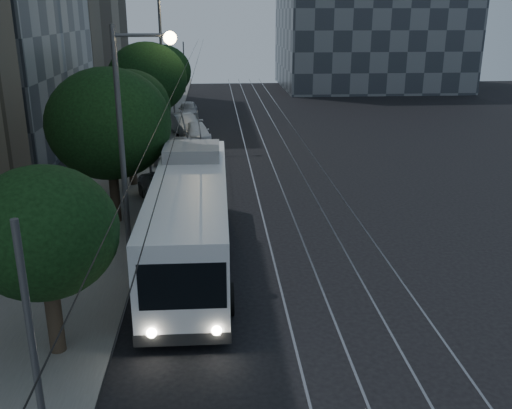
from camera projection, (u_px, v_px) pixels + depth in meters
The scene contains 18 objects.
ground at pixel (270, 274), 21.24m from camera, with size 120.00×120.00×0.00m, color black.
sidewalk at pixel (135, 151), 39.59m from camera, with size 5.00×90.00×0.15m, color slate.
tram_rails at pixel (277, 150), 40.31m from camera, with size 4.52×90.00×0.02m.
overhead_wires at pixel (169, 102), 38.67m from camera, with size 2.23×90.00×6.00m.
trolleybus at pixel (191, 217), 21.82m from camera, with size 2.94×13.29×5.63m.
pickup_silver at pixel (181, 191), 28.27m from camera, with size 2.82×6.12×1.70m, color #929599.
car_white_a at pixel (178, 150), 36.94m from camera, with size 1.86×4.63×1.58m, color #B7B7BB.
car_white_b at pixel (197, 131), 43.49m from camera, with size 1.72×4.22×1.23m, color white.
car_white_c at pixel (184, 124), 45.44m from camera, with size 1.65×4.73×1.56m, color #AEAEB2.
car_white_d at pixel (188, 109), 52.57m from camera, with size 1.72×4.29×1.46m, color #B4B3B8.
tree_0 at pixel (44, 233), 15.07m from camera, with size 3.98×3.98×5.54m.
tree_1 at pixel (109, 124), 24.80m from camera, with size 5.41×5.41×7.10m.
tree_2 at pixel (128, 108), 30.53m from camera, with size 4.54×4.54×6.45m.
tree_3 at pixel (147, 79), 39.65m from camera, with size 5.53×5.53×7.37m.
tree_4 at pixel (151, 84), 42.10m from camera, with size 4.70×4.70×6.36m.
tree_5 at pixel (162, 72), 51.06m from camera, with size 5.23×5.23×6.57m.
streetlamp_near at pixel (132, 128), 19.87m from camera, with size 2.19×0.44×8.90m.
streetlamp_far at pixel (168, 52), 39.05m from camera, with size 2.68×0.44×11.24m.
Camera 1 is at (-1.93, -19.20, 9.28)m, focal length 40.00 mm.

